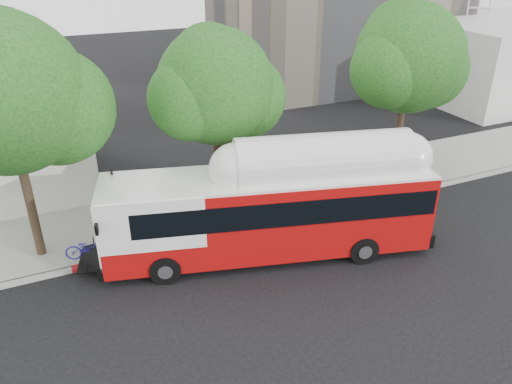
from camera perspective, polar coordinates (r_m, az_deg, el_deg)
ground at (r=19.71m, az=4.82°, el=-9.53°), size 120.00×120.00×0.00m
sidewalk at (r=24.65m, az=-2.35°, el=-1.17°), size 60.00×5.00×0.15m
curb_strip at (r=22.56m, az=0.12°, el=-4.01°), size 60.00×0.30×0.15m
red_curb_segment at (r=21.69m, az=-7.17°, el=-5.63°), size 10.00×0.32×0.16m
street_tree_left at (r=19.98m, az=-25.30°, el=9.66°), size 6.67×5.80×9.74m
street_tree_mid at (r=21.90m, az=-3.67°, el=11.60°), size 5.75×5.00×8.62m
street_tree_right at (r=26.74m, az=17.67°, el=14.03°), size 6.21×5.40×9.18m
transit_bus at (r=19.95m, az=1.68°, el=-2.37°), size 14.06×5.88×4.11m
signal_pole at (r=20.77m, az=-15.60°, el=-2.05°), size 0.11×0.36×3.83m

